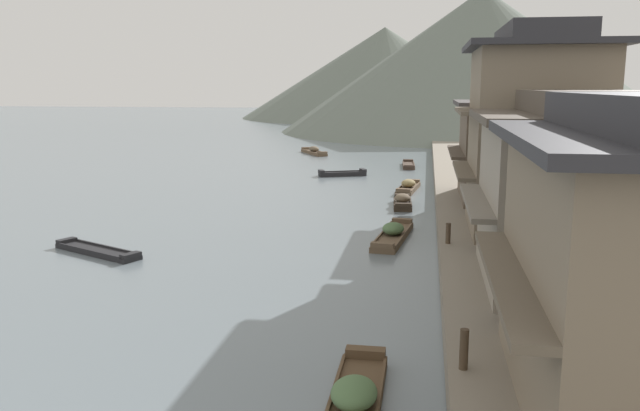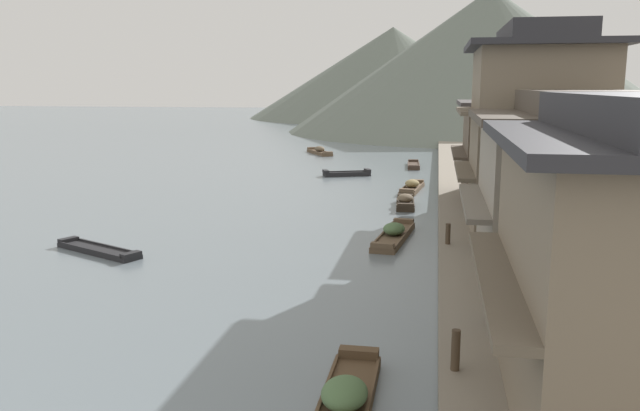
{
  "view_description": "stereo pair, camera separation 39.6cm",
  "coord_description": "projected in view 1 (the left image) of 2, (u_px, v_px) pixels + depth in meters",
  "views": [
    {
      "loc": [
        7.17,
        -7.05,
        7.07
      ],
      "look_at": [
        2.74,
        19.74,
        2.03
      ],
      "focal_mm": 36.31,
      "sensor_mm": 36.0,
      "label": 1
    },
    {
      "loc": [
        7.56,
        -6.98,
        7.07
      ],
      "look_at": [
        2.74,
        19.74,
        2.03
      ],
      "focal_mm": 36.31,
      "sensor_mm": 36.0,
      "label": 2
    }
  ],
  "objects": [
    {
      "name": "boat_moored_nearest",
      "position": [
        403.0,
        202.0,
        38.34
      ],
      "size": [
        1.24,
        3.58,
        0.77
      ],
      "color": "#33281E",
      "rests_on": "ground"
    },
    {
      "name": "boat_moored_third",
      "position": [
        97.0,
        251.0,
        27.62
      ],
      "size": [
        4.65,
        2.9,
        0.35
      ],
      "color": "#232326",
      "rests_on": "ground"
    },
    {
      "name": "house_waterfront_narrow",
      "position": [
        507.0,
        146.0,
        35.89
      ],
      "size": [
        6.07,
        7.99,
        6.14
      ],
      "color": "brown",
      "rests_on": "riverbank_right"
    },
    {
      "name": "riverbank_right",
      "position": [
        601.0,
        209.0,
        35.61
      ],
      "size": [
        18.0,
        110.0,
        0.79
      ],
      "primitive_type": "cube",
      "color": "gray",
      "rests_on": "ground"
    },
    {
      "name": "mooring_post_dock_mid",
      "position": [
        448.0,
        233.0,
        26.06
      ],
      "size": [
        0.2,
        0.2,
        0.84
      ],
      "primitive_type": "cylinder",
      "color": "#473828",
      "rests_on": "riverbank_right"
    },
    {
      "name": "boat_moored_far",
      "position": [
        354.0,
        404.0,
        14.0
      ],
      "size": [
        1.14,
        5.45,
        0.82
      ],
      "color": "brown",
      "rests_on": "ground"
    },
    {
      "name": "boat_midriver_drifting",
      "position": [
        314.0,
        151.0,
        67.85
      ],
      "size": [
        3.6,
        5.25,
        0.8
      ],
      "color": "brown",
      "rests_on": "ground"
    },
    {
      "name": "hill_far_east",
      "position": [
        481.0,
        61.0,
        99.26
      ],
      "size": [
        61.55,
        61.55,
        21.49
      ],
      "primitive_type": "cone",
      "color": "slate",
      "rests_on": "ground"
    },
    {
      "name": "boat_upstream_distant",
      "position": [
        408.0,
        187.0,
        44.21
      ],
      "size": [
        1.61,
        4.85,
        0.77
      ],
      "color": "brown",
      "rests_on": "ground"
    },
    {
      "name": "hill_far_centre",
      "position": [
        472.0,
        77.0,
        137.54
      ],
      "size": [
        63.86,
        63.86,
        17.54
      ],
      "primitive_type": "cone",
      "color": "#5B6B5B",
      "rests_on": "ground"
    },
    {
      "name": "boat_moored_second",
      "position": [
        393.0,
        234.0,
        30.14
      ],
      "size": [
        1.76,
        5.75,
        0.79
      ],
      "color": "brown",
      "rests_on": "ground"
    },
    {
      "name": "hill_far_west",
      "position": [
        384.0,
        73.0,
        142.77
      ],
      "size": [
        63.04,
        63.04,
        19.63
      ],
      "primitive_type": "cone",
      "color": "slate",
      "rests_on": "ground"
    },
    {
      "name": "boat_midriver_upstream",
      "position": [
        342.0,
        174.0,
        51.42
      ],
      "size": [
        3.85,
        2.33,
        0.51
      ],
      "color": "#232326",
      "rests_on": "ground"
    },
    {
      "name": "mooring_post_dock_near",
      "position": [
        464.0,
        349.0,
        14.48
      ],
      "size": [
        0.2,
        0.2,
        0.94
      ],
      "primitive_type": "cylinder",
      "color": "#473828",
      "rests_on": "riverbank_right"
    },
    {
      "name": "boat_crossing_west",
      "position": [
        408.0,
        165.0,
        57.18
      ],
      "size": [
        1.24,
        4.75,
        0.42
      ],
      "color": "#423328",
      "rests_on": "ground"
    },
    {
      "name": "house_waterfront_second",
      "position": [
        584.0,
        192.0,
        20.31
      ],
      "size": [
        7.07,
        7.49,
        6.14
      ],
      "color": "gray",
      "rests_on": "riverbank_right"
    },
    {
      "name": "house_waterfront_tall",
      "position": [
        534.0,
        133.0,
        27.71
      ],
      "size": [
        6.31,
        7.11,
        8.74
      ],
      "color": "#7F705B",
      "rests_on": "riverbank_right"
    }
  ]
}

